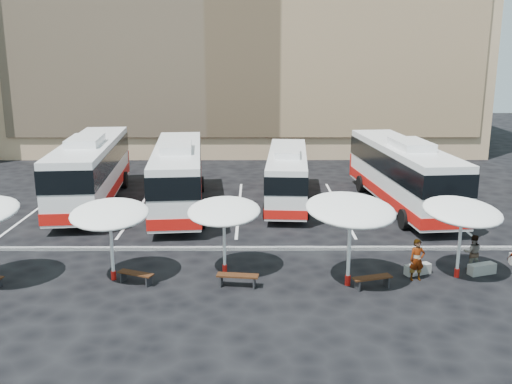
{
  "coord_description": "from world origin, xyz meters",
  "views": [
    {
      "loc": [
        0.89,
        -24.99,
        9.23
      ],
      "look_at": [
        1.0,
        3.0,
        2.2
      ],
      "focal_mm": 40.0,
      "sensor_mm": 36.0,
      "label": 1
    }
  ],
  "objects_px": {
    "bus_0": "(91,168)",
    "wood_bench_3": "(372,279)",
    "bus_1": "(178,174)",
    "conc_bench_0": "(418,269)",
    "passenger_1": "(473,252)",
    "passenger_0": "(417,260)",
    "sunshade_1": "(110,214)",
    "sunshade_3": "(351,210)",
    "wood_bench_2": "(238,277)",
    "sunshade_2": "(224,211)",
    "bus_2": "(287,174)",
    "wood_bench_1": "(136,275)",
    "bus_3": "(402,172)",
    "conc_bench_1": "(482,269)",
    "sunshade_4": "(462,212)"
  },
  "relations": [
    {
      "from": "bus_0",
      "to": "wood_bench_3",
      "type": "bearing_deg",
      "value": -46.76
    },
    {
      "from": "bus_1",
      "to": "wood_bench_3",
      "type": "relative_size",
      "value": 7.86
    },
    {
      "from": "bus_0",
      "to": "conc_bench_0",
      "type": "relative_size",
      "value": 11.92
    },
    {
      "from": "wood_bench_3",
      "to": "passenger_1",
      "type": "distance_m",
      "value": 5.1
    },
    {
      "from": "conc_bench_0",
      "to": "passenger_0",
      "type": "distance_m",
      "value": 0.94
    },
    {
      "from": "sunshade_1",
      "to": "sunshade_3",
      "type": "relative_size",
      "value": 0.74
    },
    {
      "from": "wood_bench_2",
      "to": "passenger_1",
      "type": "height_order",
      "value": "passenger_1"
    },
    {
      "from": "sunshade_2",
      "to": "passenger_1",
      "type": "bearing_deg",
      "value": 1.63
    },
    {
      "from": "passenger_0",
      "to": "conc_bench_0",
      "type": "bearing_deg",
      "value": 61.21
    },
    {
      "from": "bus_2",
      "to": "wood_bench_1",
      "type": "height_order",
      "value": "bus_2"
    },
    {
      "from": "wood_bench_3",
      "to": "wood_bench_1",
      "type": "bearing_deg",
      "value": 176.83
    },
    {
      "from": "sunshade_2",
      "to": "wood_bench_3",
      "type": "height_order",
      "value": "sunshade_2"
    },
    {
      "from": "bus_1",
      "to": "passenger_1",
      "type": "distance_m",
      "value": 17.13
    },
    {
      "from": "bus_2",
      "to": "bus_3",
      "type": "relative_size",
      "value": 0.83
    },
    {
      "from": "conc_bench_0",
      "to": "passenger_0",
      "type": "height_order",
      "value": "passenger_0"
    },
    {
      "from": "wood_bench_1",
      "to": "bus_2",
      "type": "bearing_deg",
      "value": 61.55
    },
    {
      "from": "bus_3",
      "to": "wood_bench_2",
      "type": "distance_m",
      "value": 15.38
    },
    {
      "from": "conc_bench_0",
      "to": "passenger_1",
      "type": "height_order",
      "value": "passenger_1"
    },
    {
      "from": "sunshade_3",
      "to": "wood_bench_2",
      "type": "xyz_separation_m",
      "value": [
        -4.43,
        -0.14,
        -2.75
      ]
    },
    {
      "from": "sunshade_1",
      "to": "wood_bench_1",
      "type": "distance_m",
      "value": 2.68
    },
    {
      "from": "wood_bench_3",
      "to": "conc_bench_1",
      "type": "height_order",
      "value": "wood_bench_3"
    },
    {
      "from": "wood_bench_1",
      "to": "bus_3",
      "type": "bearing_deg",
      "value": 40.43
    },
    {
      "from": "sunshade_4",
      "to": "wood_bench_1",
      "type": "bearing_deg",
      "value": -177.33
    },
    {
      "from": "wood_bench_1",
      "to": "wood_bench_3",
      "type": "relative_size",
      "value": 0.94
    },
    {
      "from": "bus_1",
      "to": "conc_bench_0",
      "type": "relative_size",
      "value": 11.36
    },
    {
      "from": "bus_1",
      "to": "sunshade_2",
      "type": "relative_size",
      "value": 3.78
    },
    {
      "from": "sunshade_4",
      "to": "conc_bench_1",
      "type": "distance_m",
      "value": 2.88
    },
    {
      "from": "sunshade_2",
      "to": "conc_bench_1",
      "type": "height_order",
      "value": "sunshade_2"
    },
    {
      "from": "sunshade_1",
      "to": "wood_bench_1",
      "type": "height_order",
      "value": "sunshade_1"
    },
    {
      "from": "sunshade_2",
      "to": "wood_bench_2",
      "type": "height_order",
      "value": "sunshade_2"
    },
    {
      "from": "bus_1",
      "to": "wood_bench_3",
      "type": "distance_m",
      "value": 15.15
    },
    {
      "from": "bus_1",
      "to": "sunshade_2",
      "type": "height_order",
      "value": "bus_1"
    },
    {
      "from": "bus_2",
      "to": "bus_3",
      "type": "xyz_separation_m",
      "value": [
        6.8,
        -1.0,
        0.37
      ]
    },
    {
      "from": "wood_bench_1",
      "to": "passenger_0",
      "type": "bearing_deg",
      "value": 1.64
    },
    {
      "from": "sunshade_3",
      "to": "sunshade_4",
      "type": "relative_size",
      "value": 1.11
    },
    {
      "from": "sunshade_3",
      "to": "wood_bench_2",
      "type": "bearing_deg",
      "value": -178.14
    },
    {
      "from": "sunshade_4",
      "to": "wood_bench_3",
      "type": "xyz_separation_m",
      "value": [
        -3.77,
        -1.14,
        -2.46
      ]
    },
    {
      "from": "sunshade_4",
      "to": "bus_1",
      "type": "bearing_deg",
      "value": 140.16
    },
    {
      "from": "bus_3",
      "to": "wood_bench_3",
      "type": "bearing_deg",
      "value": -114.57
    },
    {
      "from": "passenger_0",
      "to": "wood_bench_1",
      "type": "bearing_deg",
      "value": 174.51
    },
    {
      "from": "sunshade_3",
      "to": "passenger_1",
      "type": "relative_size",
      "value": 2.93
    },
    {
      "from": "wood_bench_2",
      "to": "wood_bench_3",
      "type": "distance_m",
      "value": 5.34
    },
    {
      "from": "sunshade_3",
      "to": "wood_bench_3",
      "type": "height_order",
      "value": "sunshade_3"
    },
    {
      "from": "sunshade_1",
      "to": "sunshade_3",
      "type": "bearing_deg",
      "value": -3.66
    },
    {
      "from": "conc_bench_1",
      "to": "passenger_0",
      "type": "height_order",
      "value": "passenger_0"
    },
    {
      "from": "sunshade_3",
      "to": "sunshade_4",
      "type": "xyz_separation_m",
      "value": [
        4.68,
        0.82,
        -0.31
      ]
    },
    {
      "from": "sunshade_4",
      "to": "conc_bench_0",
      "type": "distance_m",
      "value": 3.05
    },
    {
      "from": "wood_bench_2",
      "to": "conc_bench_0",
      "type": "bearing_deg",
      "value": 9.71
    },
    {
      "from": "sunshade_2",
      "to": "wood_bench_1",
      "type": "relative_size",
      "value": 2.21
    },
    {
      "from": "wood_bench_3",
      "to": "conc_bench_0",
      "type": "relative_size",
      "value": 1.44
    }
  ]
}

